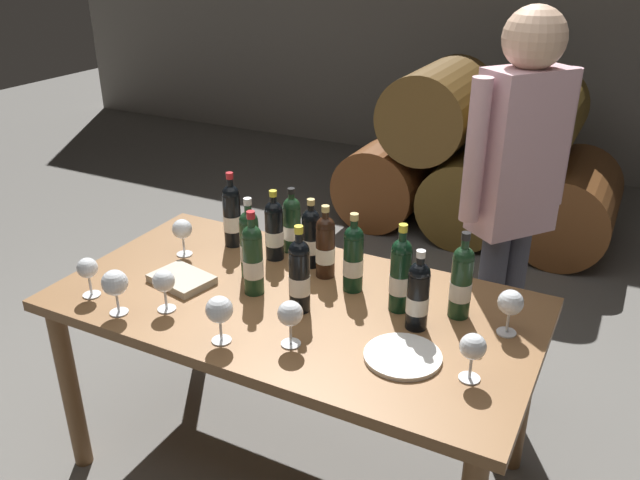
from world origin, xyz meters
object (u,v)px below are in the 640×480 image
wine_glass_1 (510,304)px  wine_glass_6 (115,284)px  dining_table (295,321)px  wine_bottle_6 (418,295)px  wine_bottle_4 (274,229)px  wine_glass_2 (88,269)px  serving_plate (403,356)px  wine_bottle_5 (311,237)px  wine_bottle_11 (253,259)px  wine_bottle_1 (250,243)px  wine_glass_3 (219,311)px  wine_bottle_3 (299,275)px  wine_glass_7 (473,348)px  wine_bottle_8 (232,215)px  wine_glass_4 (290,315)px  wine_bottle_7 (292,224)px  tasting_notebook (182,279)px  wine_bottle_10 (353,258)px  wine_glass_5 (164,282)px  wine_bottle_9 (400,274)px  sommelier_presenting (515,185)px  wine_glass_0 (182,230)px  wine_bottle_2 (461,281)px  wine_bottle_0 (325,246)px

wine_glass_1 → wine_glass_6: 1.30m
dining_table → wine_bottle_6: bearing=3.8°
wine_bottle_4 → wine_glass_2: size_ratio=1.94×
wine_bottle_6 → serving_plate: bearing=-82.6°
wine_bottle_5 → wine_bottle_11: bearing=-106.4°
wine_bottle_1 → wine_bottle_11: (0.08, -0.10, 0.00)m
wine_bottle_6 → wine_glass_3: size_ratio=1.75×
wine_bottle_3 → wine_glass_7: 0.64m
wine_bottle_8 → wine_glass_4: size_ratio=2.05×
wine_bottle_7 → wine_glass_1: 0.94m
wine_glass_2 → wine_glass_4: bearing=4.4°
wine_glass_7 → wine_bottle_11: bearing=170.3°
wine_bottle_6 → wine_bottle_11: 0.60m
tasting_notebook → serving_plate: (0.90, -0.07, -0.01)m
wine_glass_2 → wine_bottle_10: bearing=30.1°
wine_bottle_3 → wine_glass_4: size_ratio=2.04×
wine_bottle_7 → wine_glass_5: bearing=-104.5°
wine_glass_4 → wine_glass_5: bearing=-178.4°
wine_glass_4 → wine_bottle_9: bearing=57.9°
wine_bottle_10 → wine_glass_2: 0.94m
sommelier_presenting → wine_bottle_7: bearing=-152.3°
wine_glass_0 → wine_bottle_9: bearing=0.1°
wine_glass_2 → wine_glass_6: 0.18m
wine_glass_5 → wine_glass_7: bearing=5.5°
wine_bottle_3 → wine_bottle_9: (0.30, 0.16, 0.00)m
wine_bottle_5 → wine_bottle_9: size_ratio=0.87×
wine_bottle_5 → wine_bottle_10: wine_bottle_10 is taller
tasting_notebook → wine_glass_3: bearing=-23.2°
dining_table → wine_glass_2: size_ratio=11.48×
wine_bottle_9 → tasting_notebook: size_ratio=1.45×
wine_glass_2 → tasting_notebook: wine_glass_2 is taller
wine_bottle_3 → wine_bottle_5: 0.34m
wine_bottle_4 → wine_glass_1: 0.95m
wine_bottle_5 → wine_glass_5: 0.60m
dining_table → wine_bottle_2: 0.61m
wine_bottle_5 → wine_glass_5: bearing=-118.7°
wine_bottle_6 → serving_plate: wine_bottle_6 is taller
serving_plate → tasting_notebook: bearing=175.4°
wine_bottle_0 → serving_plate: 0.59m
wine_glass_3 → wine_glass_0: bearing=138.1°
wine_bottle_1 → tasting_notebook: wine_bottle_1 is taller
wine_bottle_7 → tasting_notebook: size_ratio=1.23×
wine_bottle_5 → serving_plate: size_ratio=1.15×
wine_bottle_4 → wine_glass_7: size_ratio=1.90×
wine_glass_2 → wine_bottle_4: bearing=52.4°
wine_bottle_7 → wine_glass_3: (0.12, -0.67, -0.01)m
wine_bottle_1 → wine_glass_4: wine_bottle_1 is taller
wine_bottle_6 → sommelier_presenting: 0.75m
wine_glass_6 → wine_glass_4: bearing=9.7°
wine_bottle_8 → wine_glass_4: (0.57, -0.53, -0.03)m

